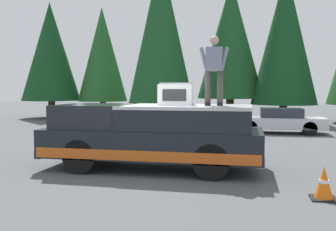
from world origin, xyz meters
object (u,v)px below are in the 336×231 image
(person_on_truck_bed, at_px, (214,69))
(traffic_cone, at_px, (324,184))
(compressor_unit, at_px, (177,94))
(parked_car_silver, at_px, (279,121))
(parked_car_white, at_px, (178,118))
(pickup_truck, at_px, (153,135))

(person_on_truck_bed, height_order, traffic_cone, person_on_truck_bed)
(compressor_unit, bearing_deg, person_on_truck_bed, -90.32)
(person_on_truck_bed, xyz_separation_m, parked_car_silver, (8.88, -2.23, -1.97))
(compressor_unit, xyz_separation_m, person_on_truck_bed, (-0.01, -0.92, 0.62))
(parked_car_silver, distance_m, parked_car_white, 4.99)
(person_on_truck_bed, xyz_separation_m, parked_car_white, (9.61, 2.70, -1.97))
(person_on_truck_bed, distance_m, traffic_cone, 3.70)
(pickup_truck, relative_size, parked_car_silver, 1.35)
(pickup_truck, relative_size, compressor_unit, 6.60)
(compressor_unit, relative_size, person_on_truck_bed, 0.50)
(parked_car_white, bearing_deg, pickup_truck, -173.15)
(traffic_cone, bearing_deg, compressor_unit, 59.07)
(parked_car_white, bearing_deg, person_on_truck_bed, -164.28)
(person_on_truck_bed, height_order, parked_car_silver, person_on_truck_bed)
(parked_car_silver, distance_m, traffic_cone, 10.77)
(parked_car_silver, height_order, parked_car_white, same)
(parked_car_silver, xyz_separation_m, traffic_cone, (-10.77, -0.00, -0.29))
(person_on_truck_bed, bearing_deg, pickup_truck, 88.40)
(parked_car_white, xyz_separation_m, traffic_cone, (-11.49, -4.94, -0.29))
(compressor_unit, relative_size, traffic_cone, 1.35)
(compressor_unit, distance_m, parked_car_white, 9.86)
(parked_car_white, bearing_deg, traffic_cone, -156.76)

